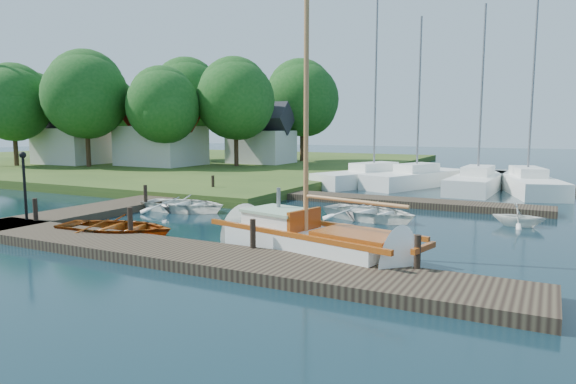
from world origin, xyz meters
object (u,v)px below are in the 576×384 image
at_px(mooring_post_3, 417,252).
at_px(house_c, 261,139).
at_px(tree_4, 187,97).
at_px(sailboat, 316,244).
at_px(tender_a, 184,202).
at_px(tender_c, 370,210).
at_px(marina_boat_0, 374,176).
at_px(mooring_post_4, 145,194).
at_px(mooring_post_5, 213,183).
at_px(house_a, 161,135).
at_px(tree_3, 236,99).
at_px(tree_5, 109,108).
at_px(tree_7, 302,99).
at_px(lamp_post, 24,176).
at_px(tree_1, 86,95).
at_px(house_b, 73,137).
at_px(marina_boat_2, 478,181).
at_px(tender_d, 519,214).
at_px(dinghy, 116,225).
at_px(tree_2, 163,105).
at_px(tree_0, 13,103).
at_px(tree_6, 31,106).
at_px(marina_boat_3, 527,182).
at_px(mooring_post_2, 253,234).
at_px(mooring_post_1, 130,220).
at_px(mooring_post_0, 35,210).
at_px(marina_boat_1, 417,177).

relative_size(mooring_post_3, house_c, 0.15).
relative_size(mooring_post_3, tree_4, 0.08).
bearing_deg(sailboat, tender_a, 164.94).
distance_m(tender_c, marina_boat_0, 12.47).
xyz_separation_m(mooring_post_4, mooring_post_5, (0.00, 5.00, 0.00)).
bearing_deg(tender_c, mooring_post_3, -139.37).
height_order(house_a, tree_4, tree_4).
relative_size(tree_3, tree_5, 1.08).
xyz_separation_m(mooring_post_4, tree_7, (-5.00, 26.05, 5.50)).
bearing_deg(mooring_post_3, lamp_post, 180.00).
bearing_deg(mooring_post_4, tree_1, 144.67).
bearing_deg(house_b, marina_boat_2, -0.00).
bearing_deg(house_b, house_c, 29.74).
bearing_deg(sailboat, marina_boat_0, 116.44).
bearing_deg(tree_7, sailboat, -63.56).
distance_m(sailboat, tender_d, 8.80).
xyz_separation_m(dinghy, house_b, (-24.06, 18.70, 2.36)).
distance_m(house_a, tree_2, 3.61).
relative_size(lamp_post, tree_1, 0.27).
xyz_separation_m(house_a, tree_7, (8.00, 10.05, 3.24)).
bearing_deg(mooring_post_3, house_a, 141.07).
bearing_deg(house_a, tree_2, -44.25).
relative_size(tree_0, tree_6, 0.98).
height_order(house_a, tree_1, tree_1).
distance_m(tree_4, tree_5, 8.30).
bearing_deg(dinghy, tree_2, 24.09).
xyz_separation_m(mooring_post_5, tender_c, (9.48, -2.82, -0.30)).
height_order(marina_boat_0, house_a, marina_boat_0).
distance_m(marina_boat_0, marina_boat_3, 8.74).
xyz_separation_m(house_b, tree_3, (14.00, 4.05, 3.04)).
height_order(marina_boat_2, tree_3, marina_boat_2).
bearing_deg(mooring_post_4, marina_boat_0, 67.71).
distance_m(mooring_post_4, house_b, 25.32).
bearing_deg(mooring_post_2, mooring_post_3, 0.00).
xyz_separation_m(mooring_post_3, house_c, (-20.00, 27.00, 1.88)).
bearing_deg(tree_7, tender_a, -75.29).
bearing_deg(tender_c, tree_4, 65.41).
height_order(house_a, tree_5, tree_5).
distance_m(mooring_post_1, mooring_post_4, 6.40).
bearing_deg(tender_a, tree_7, 9.40).
bearing_deg(marina_boat_2, lamp_post, 148.54).
bearing_deg(mooring_post_0, mooring_post_1, 0.00).
xyz_separation_m(marina_boat_2, tree_5, (-34.95, 6.05, 4.85)).
height_order(dinghy, house_b, house_b).
bearing_deg(marina_boat_1, tree_4, 93.88).
height_order(house_b, tree_6, tree_6).
bearing_deg(mooring_post_3, tender_c, 116.15).
relative_size(mooring_post_4, tree_2, 0.10).
distance_m(dinghy, tree_0, 30.37).
xyz_separation_m(mooring_post_0, tree_3, (-6.50, 23.05, 5.11)).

